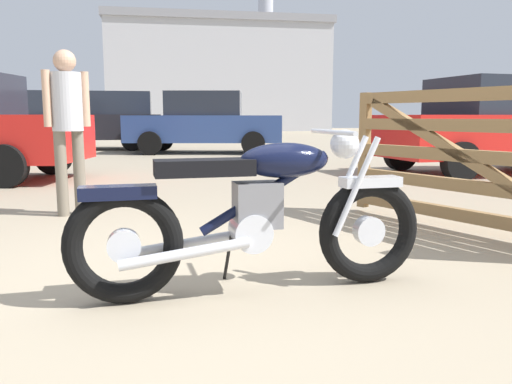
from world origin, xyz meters
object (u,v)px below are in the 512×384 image
Objects in this scene: silver_sedan_mid at (205,123)px; white_estate_far at (86,118)px; vintage_motorcycle at (257,215)px; bystander at (67,115)px; pale_sedan_back at (495,126)px; timber_gate at (497,154)px.

white_estate_far is (-3.49, 2.00, 0.10)m from silver_sedan_mid.
vintage_motorcycle is 1.25× the size of bystander.
bystander is at bearing -92.58° from silver_sedan_mid.
white_estate_far is (-3.18, 13.50, 0.49)m from vintage_motorcycle.
pale_sedan_back is (5.15, 5.61, 0.38)m from vintage_motorcycle.
white_estate_far reaches higher than bystander.
white_estate_far is at bearing 97.32° from vintage_motorcycle.
bystander is 0.38× the size of pale_sedan_back.
timber_gate is 4.01m from bystander.
vintage_motorcycle is 0.47× the size of silver_sedan_mid.
bystander is 9.09m from silver_sedan_mid.
pale_sedan_back is 11.48m from white_estate_far.
timber_gate is at bearing -141.82° from bystander.
pale_sedan_back is 0.99× the size of silver_sedan_mid.
pale_sedan_back is (6.67, 3.01, -0.18)m from bystander.
white_estate_far is at bearing -19.67° from bystander.
pale_sedan_back is 0.92× the size of white_estate_far.
timber_gate reaches higher than vintage_motorcycle.
silver_sedan_mid reaches higher than bystander.
pale_sedan_back is 7.63m from silver_sedan_mid.
pale_sedan_back is at bearing -94.05° from bystander.
bystander is 0.38× the size of silver_sedan_mid.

